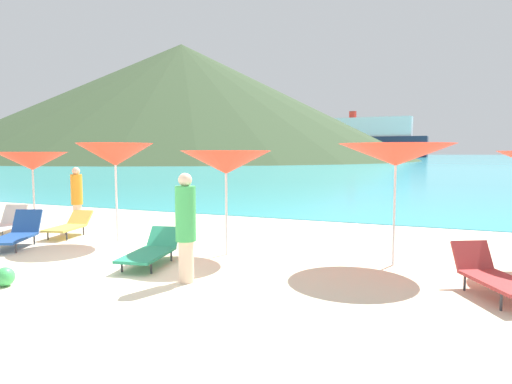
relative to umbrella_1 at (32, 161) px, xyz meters
name	(u,v)px	position (x,y,z in m)	size (l,w,h in m)	color
ground_plane	(283,210)	(4.79, 7.13, -1.97)	(50.00, 100.00, 0.30)	beige
ocean_water	(430,157)	(4.79, 224.06, -1.81)	(650.00, 440.00, 0.02)	#38B7CC
headland_hill	(182,102)	(-59.22, 103.35, 14.56)	(130.74, 130.74, 32.76)	#384C2D
umbrella_1	(32,161)	(0.00, 0.00, 0.00)	(1.87, 1.87, 2.07)	silver
umbrella_2	(115,155)	(3.47, -0.77, 0.19)	(1.81, 1.81, 2.27)	silver
umbrella_3	(226,162)	(6.38, -0.97, 0.04)	(1.89, 1.89, 2.09)	silver
umbrella_4	(396,155)	(9.57, -0.58, 0.19)	(2.05, 2.05, 2.22)	silver
lounge_chair_1	(5,223)	(0.26, -1.13, -1.53)	(1.05, 1.49, 0.70)	white
lounge_chair_2	(151,250)	(5.44, -2.20, -1.56)	(0.93, 1.71, 0.59)	#268C66
lounge_chair_3	(16,233)	(1.82, -2.07, -1.52)	(1.20, 1.64, 0.75)	#1E478C
lounge_chair_4	(493,275)	(11.07, -1.87, -1.51)	(1.22, 1.57, 0.69)	#A53333
lounge_chair_6	(70,225)	(1.93, -0.67, -1.55)	(0.84, 1.46, 0.57)	#D8BF4C
beachgoer_0	(186,225)	(6.64, -2.96, -0.90)	(0.32, 0.32, 1.74)	beige
beachgoer_1	(77,195)	(1.12, 0.42, -0.94)	(0.30, 0.30, 1.66)	beige
beach_ball	(5,277)	(4.18, -4.22, -1.67)	(0.30, 0.30, 0.30)	#3FB259
cruise_ship	(366,140)	(-20.60, 192.78, 5.85)	(50.61, 10.62, 20.23)	#262D47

